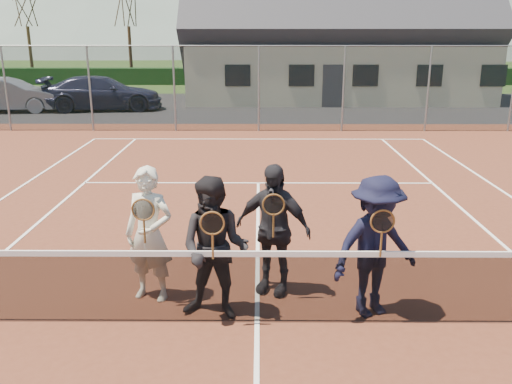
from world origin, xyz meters
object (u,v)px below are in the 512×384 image
car_c (102,93)px  player_d (375,247)px  clubhouse (335,22)px  tennis_net (257,284)px  player_c (273,229)px  player_a (149,234)px  player_b (215,249)px  car_b (8,95)px

car_c → player_d: size_ratio=2.96×
car_c → clubhouse: size_ratio=0.34×
car_c → clubhouse: bearing=-73.8°
car_c → tennis_net: bearing=-167.1°
car_c → player_c: size_ratio=2.96×
car_c → clubhouse: (11.16, 4.97, 3.22)m
car_c → tennis_net: 20.33m
tennis_net → player_d: (1.45, 0.24, 0.38)m
player_c → player_d: (1.24, -0.62, -0.00)m
player_a → player_d: (2.86, -0.41, -0.00)m
player_b → car_b: bearing=120.4°
car_c → player_d: bearing=-163.1°
car_b → car_c: size_ratio=0.85×
car_c → car_b: bearing=91.6°
player_a → player_c: 1.63m
clubhouse → player_b: clubhouse is taller
player_d → car_b: bearing=124.9°
player_b → player_c: size_ratio=1.00×
player_c → player_d: bearing=-26.6°
car_c → player_c: 19.60m
tennis_net → player_d: 1.52m
tennis_net → clubhouse: (4.00, 24.00, 3.45)m
player_b → clubhouse: bearing=79.3°
tennis_net → player_c: size_ratio=6.49×
clubhouse → player_c: bearing=-99.3°
player_c → tennis_net: bearing=-103.4°
car_b → player_c: size_ratio=2.53×
player_b → player_d: 1.97m
car_b → player_d: size_ratio=2.53×
player_a → clubhouse: bearing=77.0°
tennis_net → clubhouse: clubhouse is taller
car_b → player_b: 21.10m
car_b → player_d: (12.63, -18.12, 0.17)m
car_b → tennis_net: (11.18, -18.36, -0.21)m
player_a → player_b: bearing=-28.6°
car_c → player_c: player_c is taller
player_a → tennis_net: bearing=-24.9°
clubhouse → player_a: 24.16m
player_c → car_c: bearing=112.1°
player_d → car_c: bearing=114.6°
clubhouse → player_c: (-3.79, -23.13, -3.07)m
tennis_net → car_c: bearing=110.6°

